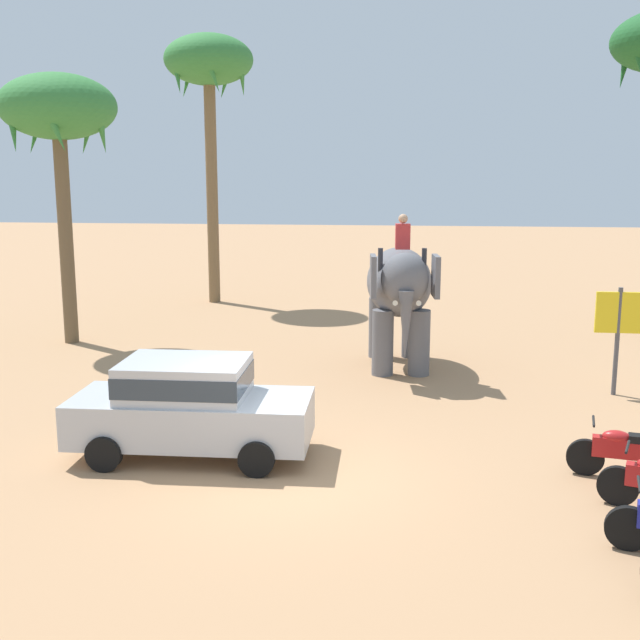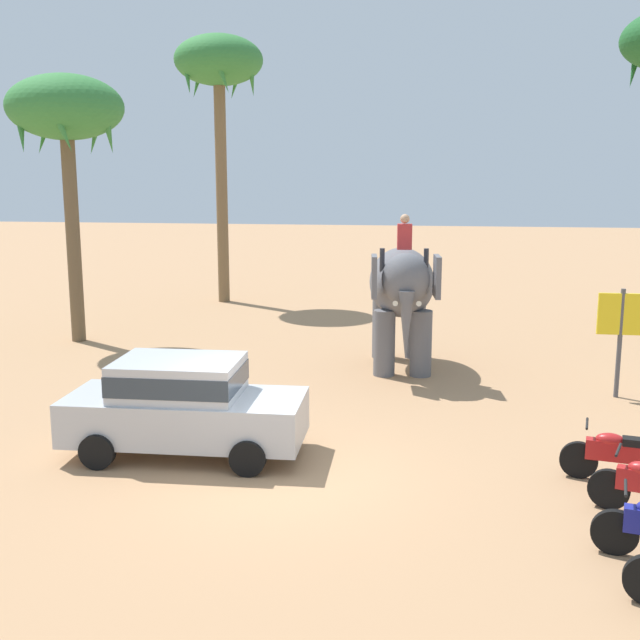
# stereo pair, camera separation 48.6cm
# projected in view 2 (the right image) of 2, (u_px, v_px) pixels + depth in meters

# --- Properties ---
(ground_plane) EXTENTS (120.00, 120.00, 0.00)m
(ground_plane) POSITION_uv_depth(u_px,v_px,m) (272.00, 476.00, 12.60)
(ground_plane) COLOR tan
(car_sedan_foreground) EXTENTS (4.14, 1.96, 1.70)m
(car_sedan_foreground) POSITION_uv_depth(u_px,v_px,m) (183.00, 403.00, 13.44)
(car_sedan_foreground) COLOR #B7BABF
(car_sedan_foreground) RESTS_ON ground
(elephant_with_mahout) EXTENTS (1.91, 3.95, 3.88)m
(elephant_with_mahout) POSITION_uv_depth(u_px,v_px,m) (402.00, 290.00, 19.15)
(elephant_with_mahout) COLOR slate
(elephant_with_mahout) RESTS_ON ground
(motorcycle_fourth_in_row) EXTENTS (1.79, 0.60, 0.94)m
(motorcycle_fourth_in_row) POSITION_uv_depth(u_px,v_px,m) (619.00, 455.00, 12.28)
(motorcycle_fourth_in_row) COLOR black
(motorcycle_fourth_in_row) RESTS_ON ground
(palm_tree_near_hut) EXTENTS (3.20, 3.20, 9.71)m
(palm_tree_near_hut) POSITION_uv_depth(u_px,v_px,m) (219.00, 70.00, 28.00)
(palm_tree_near_hut) COLOR brown
(palm_tree_near_hut) RESTS_ON ground
(palm_tree_left_of_road) EXTENTS (3.20, 3.20, 7.52)m
(palm_tree_left_of_road) POSITION_uv_depth(u_px,v_px,m) (66.00, 114.00, 21.51)
(palm_tree_left_of_road) COLOR brown
(palm_tree_left_of_road) RESTS_ON ground
(signboard_yellow) EXTENTS (1.00, 0.10, 2.40)m
(signboard_yellow) POSITION_uv_depth(u_px,v_px,m) (621.00, 321.00, 16.73)
(signboard_yellow) COLOR #4C4C51
(signboard_yellow) RESTS_ON ground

